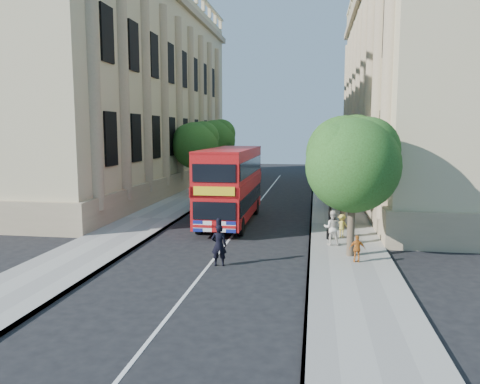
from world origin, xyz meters
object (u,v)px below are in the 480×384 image
at_px(lamp_post, 331,192).
at_px(woman_pedestrian, 332,228).
at_px(double_decker_bus, 231,183).
at_px(box_van, 220,187).
at_px(police_constable, 219,245).

xyz_separation_m(lamp_post, woman_pedestrian, (0.08, -1.17, -1.56)).
xyz_separation_m(double_decker_bus, box_van, (-1.77, 5.53, -0.92)).
relative_size(box_van, police_constable, 3.20).
bearing_deg(police_constable, box_van, -86.42).
xyz_separation_m(box_van, woman_pedestrian, (7.54, -10.56, -0.54)).
bearing_deg(box_van, woman_pedestrian, -59.78).
height_order(double_decker_bus, police_constable, double_decker_bus).
bearing_deg(woman_pedestrian, double_decker_bus, -36.63).
bearing_deg(double_decker_bus, police_constable, -82.99).
xyz_separation_m(lamp_post, police_constable, (-4.58, -5.00, -1.65)).
distance_m(double_decker_bus, woman_pedestrian, 7.80).
xyz_separation_m(police_constable, woman_pedestrian, (4.66, 3.83, 0.09)).
height_order(lamp_post, woman_pedestrian, lamp_post).
height_order(lamp_post, double_decker_bus, lamp_post).
height_order(lamp_post, box_van, lamp_post).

